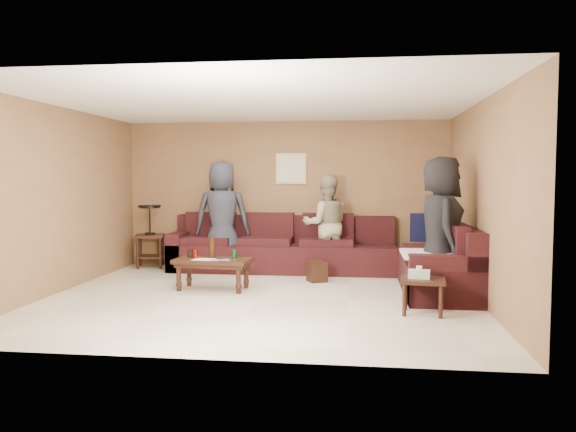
{
  "coord_description": "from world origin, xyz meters",
  "views": [
    {
      "loc": [
        1.24,
        -7.06,
        1.56
      ],
      "look_at": [
        0.25,
        0.85,
        1.0
      ],
      "focal_mm": 35.0,
      "sensor_mm": 36.0,
      "label": 1
    }
  ],
  "objects_px": {
    "end_table_left": "(150,235)",
    "person_left": "(222,216)",
    "coffee_table": "(213,263)",
    "person_middle": "(326,224)",
    "sectional_sofa": "(330,257)",
    "side_table_right": "(422,283)",
    "waste_bin": "(317,271)",
    "person_right": "(441,228)"
  },
  "relations": [
    {
      "from": "end_table_left",
      "to": "person_left",
      "type": "distance_m",
      "value": 1.39
    },
    {
      "from": "coffee_table",
      "to": "person_middle",
      "type": "relative_size",
      "value": 0.67
    },
    {
      "from": "sectional_sofa",
      "to": "person_middle",
      "type": "distance_m",
      "value": 0.63
    },
    {
      "from": "coffee_table",
      "to": "side_table_right",
      "type": "xyz_separation_m",
      "value": [
        2.71,
        -1.07,
        -0.01
      ]
    },
    {
      "from": "waste_bin",
      "to": "side_table_right",
      "type": "bearing_deg",
      "value": -54.17
    },
    {
      "from": "side_table_right",
      "to": "person_middle",
      "type": "bearing_deg",
      "value": 115.69
    },
    {
      "from": "person_left",
      "to": "person_middle",
      "type": "bearing_deg",
      "value": 170.01
    },
    {
      "from": "side_table_right",
      "to": "waste_bin",
      "type": "bearing_deg",
      "value": 125.83
    },
    {
      "from": "sectional_sofa",
      "to": "person_left",
      "type": "relative_size",
      "value": 2.56
    },
    {
      "from": "end_table_left",
      "to": "person_middle",
      "type": "relative_size",
      "value": 0.68
    },
    {
      "from": "coffee_table",
      "to": "waste_bin",
      "type": "relative_size",
      "value": 3.53
    },
    {
      "from": "sectional_sofa",
      "to": "coffee_table",
      "type": "height_order",
      "value": "sectional_sofa"
    },
    {
      "from": "side_table_right",
      "to": "end_table_left",
      "type": "bearing_deg",
      "value": 146.72
    },
    {
      "from": "sectional_sofa",
      "to": "coffee_table",
      "type": "xyz_separation_m",
      "value": [
        -1.56,
        -1.1,
        0.04
      ]
    },
    {
      "from": "waste_bin",
      "to": "coffee_table",
      "type": "bearing_deg",
      "value": -150.9
    },
    {
      "from": "person_middle",
      "to": "person_right",
      "type": "xyz_separation_m",
      "value": [
        1.56,
        -1.65,
        0.12
      ]
    },
    {
      "from": "end_table_left",
      "to": "side_table_right",
      "type": "xyz_separation_m",
      "value": [
        4.28,
        -2.81,
        -0.2
      ]
    },
    {
      "from": "coffee_table",
      "to": "waste_bin",
      "type": "distance_m",
      "value": 1.6
    },
    {
      "from": "person_left",
      "to": "person_right",
      "type": "height_order",
      "value": "person_right"
    },
    {
      "from": "side_table_right",
      "to": "sectional_sofa",
      "type": "bearing_deg",
      "value": 118.1
    },
    {
      "from": "coffee_table",
      "to": "person_left",
      "type": "distance_m",
      "value": 1.63
    },
    {
      "from": "coffee_table",
      "to": "person_left",
      "type": "bearing_deg",
      "value": 98.7
    },
    {
      "from": "sectional_sofa",
      "to": "person_middle",
      "type": "relative_size",
      "value": 2.93
    },
    {
      "from": "coffee_table",
      "to": "person_right",
      "type": "height_order",
      "value": "person_right"
    },
    {
      "from": "waste_bin",
      "to": "person_left",
      "type": "height_order",
      "value": "person_left"
    },
    {
      "from": "coffee_table",
      "to": "person_left",
      "type": "relative_size",
      "value": 0.59
    },
    {
      "from": "coffee_table",
      "to": "waste_bin",
      "type": "xyz_separation_m",
      "value": [
        1.39,
        0.77,
        -0.22
      ]
    },
    {
      "from": "end_table_left",
      "to": "waste_bin",
      "type": "distance_m",
      "value": 3.13
    },
    {
      "from": "person_left",
      "to": "person_middle",
      "type": "relative_size",
      "value": 1.15
    },
    {
      "from": "person_right",
      "to": "person_left",
      "type": "bearing_deg",
      "value": 59.6
    },
    {
      "from": "end_table_left",
      "to": "waste_bin",
      "type": "bearing_deg",
      "value": -18.19
    },
    {
      "from": "side_table_right",
      "to": "person_left",
      "type": "height_order",
      "value": "person_left"
    },
    {
      "from": "sectional_sofa",
      "to": "person_left",
      "type": "xyz_separation_m",
      "value": [
        -1.79,
        0.42,
        0.58
      ]
    },
    {
      "from": "waste_bin",
      "to": "person_middle",
      "type": "bearing_deg",
      "value": 82.97
    },
    {
      "from": "end_table_left",
      "to": "person_left",
      "type": "relative_size",
      "value": 0.59
    },
    {
      "from": "side_table_right",
      "to": "waste_bin",
      "type": "height_order",
      "value": "side_table_right"
    },
    {
      "from": "sectional_sofa",
      "to": "end_table_left",
      "type": "bearing_deg",
      "value": 168.34
    },
    {
      "from": "side_table_right",
      "to": "person_left",
      "type": "xyz_separation_m",
      "value": [
        -2.95,
        2.58,
        0.55
      ]
    },
    {
      "from": "sectional_sofa",
      "to": "side_table_right",
      "type": "height_order",
      "value": "sectional_sofa"
    },
    {
      "from": "person_left",
      "to": "person_right",
      "type": "distance_m",
      "value": 3.67
    },
    {
      "from": "side_table_right",
      "to": "waste_bin",
      "type": "distance_m",
      "value": 2.28
    },
    {
      "from": "waste_bin",
      "to": "person_right",
      "type": "distance_m",
      "value": 2.04
    }
  ]
}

